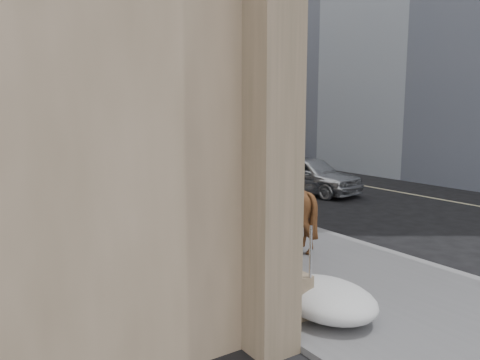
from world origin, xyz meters
name	(u,v)px	position (x,y,z in m)	size (l,w,h in m)	color
ground	(310,273)	(0.00, 0.00, 0.00)	(140.00, 140.00, 0.00)	black
sidewalk	(144,200)	(0.00, 10.00, 0.06)	(5.00, 80.00, 0.12)	#565659
curb	(201,194)	(2.62, 10.00, 0.06)	(0.24, 80.00, 0.12)	slate
lane_line	(332,180)	(10.50, 10.00, 0.01)	(0.15, 70.00, 0.01)	#BFB78C
far_podium	(396,139)	(15.50, 10.00, 2.00)	(2.00, 80.00, 4.00)	#6F6048
bg_building_mid	(23,28)	(4.00, 60.00, 14.00)	(30.00, 12.00, 28.00)	slate
streetlight_mid	(163,92)	(2.74, 14.00, 4.58)	(1.71, 0.24, 8.00)	#2D2D30
streetlight_far	(65,99)	(2.74, 34.00, 4.58)	(1.71, 0.24, 8.00)	#2D2D30
traffic_signal	(101,104)	(2.07, 22.00, 4.00)	(4.10, 0.22, 6.00)	#2D2D30
snow_bank	(126,202)	(-1.42, 8.11, 0.47)	(1.70, 18.10, 0.76)	silver
mounted_horse_left	(191,210)	(-1.56, 2.86, 1.14)	(1.13, 2.28, 2.61)	#421E13
mounted_horse_right	(274,203)	(0.35, 1.84, 1.28)	(2.26, 2.40, 2.73)	#482914
pedestrian	(279,215)	(0.38, 1.64, 1.00)	(1.03, 0.43, 1.76)	black
car_silver	(309,174)	(6.94, 7.87, 0.84)	(1.98, 4.92, 1.68)	#B8BBC0
car_grey	(234,152)	(11.12, 20.62, 0.66)	(1.85, 4.54, 1.32)	#55595D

